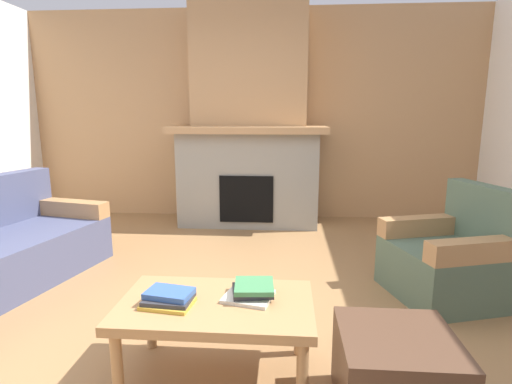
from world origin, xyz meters
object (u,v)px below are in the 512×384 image
at_px(ottoman, 395,375).
at_px(coffee_table, 216,311).
at_px(armchair, 452,259).
at_px(fireplace, 249,131).

bearing_deg(ottoman, coffee_table, 166.61).
height_order(armchair, ottoman, armchair).
bearing_deg(coffee_table, fireplace, 92.16).
bearing_deg(ottoman, fireplace, 106.47).
xyz_separation_m(fireplace, armchair, (1.74, -2.03, -0.87)).
relative_size(coffee_table, ottoman, 1.92).
distance_m(coffee_table, ottoman, 0.91).
xyz_separation_m(fireplace, ottoman, (0.99, -3.34, -0.96)).
xyz_separation_m(armchair, coffee_table, (-1.62, -1.10, 0.08)).
distance_m(armchair, coffee_table, 1.96).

